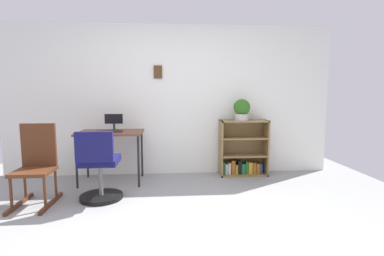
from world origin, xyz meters
name	(u,v)px	position (x,y,z in m)	size (l,w,h in m)	color
ground_plane	(172,235)	(0.00, 0.00, 0.00)	(6.24, 6.24, 0.00)	gray
wall_back	(170,101)	(0.00, 2.15, 1.18)	(5.20, 0.12, 2.36)	white
desk	(111,136)	(-0.86, 1.70, 0.68)	(0.92, 0.62, 0.75)	brown
monitor	(114,122)	(-0.83, 1.81, 0.88)	(0.26, 0.15, 0.24)	#262628
keyboard	(109,131)	(-0.87, 1.63, 0.76)	(0.37, 0.14, 0.02)	#312420
office_chair	(99,170)	(-0.86, 0.94, 0.38)	(0.52, 0.55, 0.87)	black
rocking_chair	(36,164)	(-1.58, 0.94, 0.47)	(0.42, 0.64, 0.94)	#4F2916
bookshelf_low	(242,151)	(1.15, 1.95, 0.38)	(0.75, 0.30, 0.88)	olive
potted_plant_on_shelf	(242,109)	(1.12, 1.90, 1.05)	(0.26, 0.26, 0.33)	#B7B2A8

